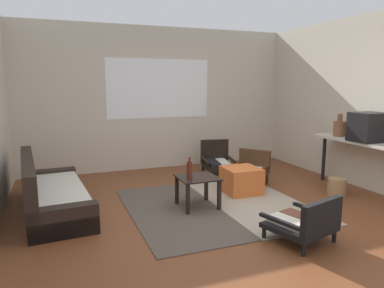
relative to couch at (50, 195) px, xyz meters
The scene contains 15 objects.
ground_plane 2.33m from the couch, 29.23° to the right, with size 7.80×7.80×0.00m, color brown.
far_wall_with_window 3.02m from the couch, 43.59° to the left, with size 5.60×0.13×2.70m.
side_wall_right 4.89m from the couch, 10.08° to the right, with size 0.12×6.60×2.70m, color beige.
area_rug 2.18m from the couch, 16.01° to the right, with size 2.32×2.35×0.01m.
couch is the anchor object (origin of this frame).
coffee_table 1.93m from the couch, 16.74° to the right, with size 0.52×0.51×0.42m.
armchair_by_window 3.08m from the couch, 20.43° to the left, with size 0.64×0.70×0.59m.
armchair_striped_foreground 3.16m from the couch, 38.38° to the right, with size 0.74×0.73×0.51m.
armchair_corner 3.10m from the couch, ahead, with size 0.81×0.80×0.54m.
ottoman_orange 2.70m from the couch, ahead, with size 0.51×0.51×0.40m, color #D1662D.
console_shelf 4.48m from the couch, ahead, with size 0.42×1.58×0.80m.
crt_television 4.55m from the couch, 11.82° to the right, with size 0.46×0.40×0.42m.
clay_vase 4.46m from the couch, ahead, with size 0.19×0.19×0.36m.
glass_bottle 1.84m from the couch, 19.68° to the right, with size 0.07×0.07×0.29m.
wicker_basket 4.07m from the couch, 11.27° to the right, with size 0.27×0.27×0.25m, color #9E7A4C.
Camera 1 is at (-1.93, -3.70, 1.65)m, focal length 33.60 mm.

